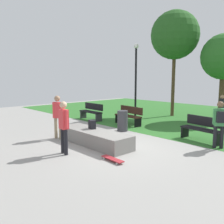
# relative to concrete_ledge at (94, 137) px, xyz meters

# --- Properties ---
(ground_plane) EXTENTS (28.00, 28.00, 0.00)m
(ground_plane) POSITION_rel_concrete_ledge_xyz_m (0.87, 0.42, -0.25)
(ground_plane) COLOR gray
(grass_lawn) EXTENTS (26.60, 11.92, 0.01)m
(grass_lawn) POSITION_rel_concrete_ledge_xyz_m (0.87, 8.46, -0.25)
(grass_lawn) COLOR #2D6B28
(grass_lawn) RESTS_ON ground_plane
(concrete_ledge) EXTENTS (3.15, 0.94, 0.50)m
(concrete_ledge) POSITION_rel_concrete_ledge_xyz_m (0.00, 0.00, 0.00)
(concrete_ledge) COLOR gray
(concrete_ledge) RESTS_ON ground_plane
(backpack_on_ledge) EXTENTS (0.33, 0.27, 0.32)m
(backpack_on_ledge) POSITION_rel_concrete_ledge_xyz_m (-0.26, 0.14, 0.41)
(backpack_on_ledge) COLOR black
(backpack_on_ledge) RESTS_ON concrete_ledge
(skater_performing_trick) EXTENTS (0.43, 0.23, 1.65)m
(skater_performing_trick) POSITION_rel_concrete_ledge_xyz_m (0.26, -1.37, 0.71)
(skater_performing_trick) COLOR black
(skater_performing_trick) RESTS_ON ground_plane
(skater_watching) EXTENTS (0.41, 0.30, 1.68)m
(skater_watching) POSITION_rel_concrete_ledge_xyz_m (-1.57, -0.51, 0.73)
(skater_watching) COLOR tan
(skater_watching) RESTS_ON ground_plane
(skateboard_by_ledge) EXTENTS (0.81, 0.23, 0.08)m
(skateboard_by_ledge) POSITION_rel_concrete_ledge_xyz_m (1.76, -0.72, -0.19)
(skateboard_by_ledge) COLOR #A5262D
(skateboard_by_ledge) RESTS_ON ground_plane
(park_bench_far_left) EXTENTS (1.65, 0.69, 0.91)m
(park_bench_far_left) POSITION_rel_concrete_ledge_xyz_m (2.41, 3.27, 0.23)
(park_bench_far_left) COLOR black
(park_bench_far_left) RESTS_ON ground_plane
(park_bench_far_right) EXTENTS (1.64, 0.62, 0.91)m
(park_bench_far_right) POSITION_rel_concrete_ledge_xyz_m (-1.64, 3.57, 0.23)
(park_bench_far_right) COLOR #331E14
(park_bench_far_right) RESTS_ON ground_plane
(park_bench_near_path) EXTENTS (1.61, 0.52, 0.91)m
(park_bench_near_path) POSITION_rel_concrete_ledge_xyz_m (-4.04, 3.08, 0.23)
(park_bench_near_path) COLOR black
(park_bench_near_path) RESTS_ON ground_plane
(tree_young_birch) EXTENTS (2.86, 2.86, 6.28)m
(tree_young_birch) POSITION_rel_concrete_ledge_xyz_m (-1.77, 7.62, 4.58)
(tree_young_birch) COLOR #4C3823
(tree_young_birch) RESTS_ON grass_lawn
(tree_leaning_ash) EXTENTS (2.50, 2.50, 4.73)m
(tree_leaning_ash) POSITION_rel_concrete_ledge_xyz_m (0.88, 8.42, 3.19)
(tree_leaning_ash) COLOR #4C3823
(tree_leaning_ash) RESTS_ON grass_lawn
(lamp_post) EXTENTS (0.28, 0.28, 4.29)m
(lamp_post) POSITION_rel_concrete_ledge_xyz_m (-2.97, 5.54, 2.35)
(lamp_post) COLOR black
(lamp_post) RESTS_ON ground_plane
(trash_bin) EXTENTS (0.47, 0.47, 0.91)m
(trash_bin) POSITION_rel_concrete_ledge_xyz_m (-0.81, 2.28, 0.21)
(trash_bin) COLOR #333338
(trash_bin) RESTS_ON ground_plane
(pedestrian_with_backpack) EXTENTS (0.44, 0.45, 1.59)m
(pedestrian_with_backpack) POSITION_rel_concrete_ledge_xyz_m (3.26, 2.72, 0.70)
(pedestrian_with_backpack) COLOR black
(pedestrian_with_backpack) RESTS_ON ground_plane
(cyclist_on_bicycle) EXTENTS (0.22, 1.82, 1.52)m
(cyclist_on_bicycle) POSITION_rel_concrete_ledge_xyz_m (1.48, 7.07, 0.38)
(cyclist_on_bicycle) COLOR black
(cyclist_on_bicycle) RESTS_ON ground_plane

